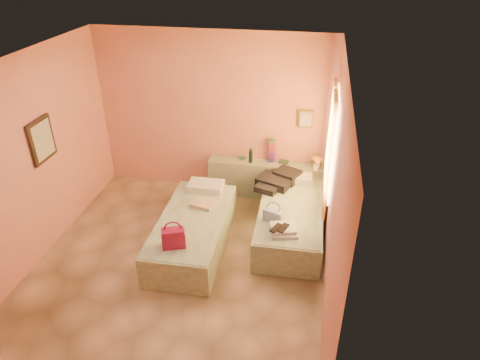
# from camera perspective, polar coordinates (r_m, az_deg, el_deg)

# --- Properties ---
(ground) EXTENTS (4.50, 4.50, 0.00)m
(ground) POSITION_cam_1_polar(r_m,az_deg,el_deg) (6.20, -8.17, -11.30)
(ground) COLOR tan
(ground) RESTS_ON ground
(room_walls) EXTENTS (4.02, 4.51, 2.81)m
(room_walls) POSITION_cam_1_polar(r_m,az_deg,el_deg) (5.63, -5.72, 6.05)
(room_walls) COLOR #DF8D77
(room_walls) RESTS_ON ground
(headboard_ledge) EXTENTS (2.05, 0.30, 0.65)m
(headboard_ledge) POSITION_cam_1_polar(r_m,az_deg,el_deg) (7.50, 3.67, 0.10)
(headboard_ledge) COLOR gray
(headboard_ledge) RESTS_ON ground
(bed_left) EXTENTS (0.94, 2.02, 0.50)m
(bed_left) POSITION_cam_1_polar(r_m,az_deg,el_deg) (6.38, -6.29, -6.87)
(bed_left) COLOR #B7D0A7
(bed_left) RESTS_ON ground
(bed_right) EXTENTS (0.94, 2.02, 0.50)m
(bed_right) POSITION_cam_1_polar(r_m,az_deg,el_deg) (6.62, 6.70, -5.32)
(bed_right) COLOR #B7D0A7
(bed_right) RESTS_ON ground
(water_bottle) EXTENTS (0.08, 0.08, 0.25)m
(water_bottle) POSITION_cam_1_polar(r_m,az_deg,el_deg) (7.29, 1.44, 3.25)
(water_bottle) COLOR #153B27
(water_bottle) RESTS_ON headboard_ledge
(rainbow_box) EXTENTS (0.10, 0.10, 0.41)m
(rainbow_box) POSITION_cam_1_polar(r_m,az_deg,el_deg) (7.30, 4.31, 3.92)
(rainbow_box) COLOR #981241
(rainbow_box) RESTS_ON headboard_ledge
(small_dish) EXTENTS (0.14, 0.14, 0.03)m
(small_dish) POSITION_cam_1_polar(r_m,az_deg,el_deg) (7.46, 0.34, 2.95)
(small_dish) COLOR #49855A
(small_dish) RESTS_ON headboard_ledge
(green_book) EXTENTS (0.17, 0.13, 0.03)m
(green_book) POSITION_cam_1_polar(r_m,az_deg,el_deg) (7.37, 5.86, 2.44)
(green_book) COLOR #25452D
(green_book) RESTS_ON headboard_ledge
(flower_vase) EXTENTS (0.22, 0.22, 0.28)m
(flower_vase) POSITION_cam_1_polar(r_m,az_deg,el_deg) (7.18, 10.17, 2.44)
(flower_vase) COLOR white
(flower_vase) RESTS_ON headboard_ledge
(magenta_handbag) EXTENTS (0.34, 0.26, 0.28)m
(magenta_handbag) POSITION_cam_1_polar(r_m,az_deg,el_deg) (5.66, -8.85, -7.59)
(magenta_handbag) COLOR #981241
(magenta_handbag) RESTS_ON bed_left
(khaki_garment) EXTENTS (0.39, 0.34, 0.06)m
(khaki_garment) POSITION_cam_1_polar(r_m,az_deg,el_deg) (6.47, -4.92, -3.16)
(khaki_garment) COLOR tan
(khaki_garment) RESTS_ON bed_left
(clothes_pile) EXTENTS (0.75, 0.75, 0.17)m
(clothes_pile) POSITION_cam_1_polar(r_m,az_deg,el_deg) (6.95, 5.03, -0.07)
(clothes_pile) COLOR black
(clothes_pile) RESTS_ON bed_right
(blue_handbag) EXTENTS (0.31, 0.20, 0.18)m
(blue_handbag) POSITION_cam_1_polar(r_m,az_deg,el_deg) (6.10, 4.45, -4.76)
(blue_handbag) COLOR #42669E
(blue_handbag) RESTS_ON bed_right
(towel_stack) EXTENTS (0.41, 0.37, 0.10)m
(towel_stack) POSITION_cam_1_polar(r_m,az_deg,el_deg) (5.90, 5.91, -6.69)
(towel_stack) COLOR white
(towel_stack) RESTS_ON bed_right
(sandal_pair) EXTENTS (0.24, 0.27, 0.02)m
(sandal_pair) POSITION_cam_1_polar(r_m,az_deg,el_deg) (5.82, 5.30, -6.44)
(sandal_pair) COLOR black
(sandal_pair) RESTS_ON towel_stack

